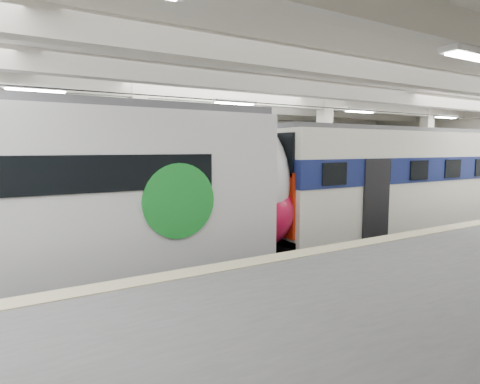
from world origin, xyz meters
TOP-DOWN VIEW (x-y plane):
  - station_hall at (0.00, -1.74)m, footprint 36.00×24.00m
  - modern_emu at (-5.74, -0.00)m, footprint 13.82×2.85m
  - older_rer at (6.22, 0.00)m, footprint 12.37×2.73m
  - far_train at (-3.20, 5.50)m, footprint 13.60×3.10m

SIDE VIEW (x-z plane):
  - older_rer at x=6.22m, z-range 0.10..4.23m
  - modern_emu at x=-5.74m, z-range -0.04..4.42m
  - far_train at x=-3.20m, z-range 0.07..4.41m
  - station_hall at x=0.00m, z-range 0.37..6.12m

